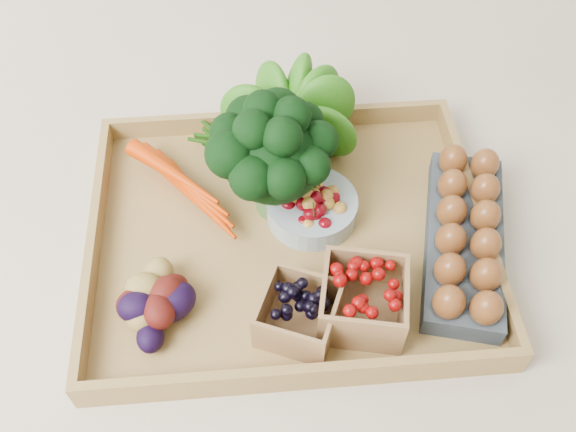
{
  "coord_description": "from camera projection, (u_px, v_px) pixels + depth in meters",
  "views": [
    {
      "loc": [
        -0.04,
        -0.53,
        0.75
      ],
      "look_at": [
        0.0,
        0.0,
        0.06
      ],
      "focal_mm": 40.0,
      "sensor_mm": 36.0,
      "label": 1
    }
  ],
  "objects": [
    {
      "name": "ground",
      "position": [
        288.0,
        241.0,
        0.92
      ],
      "size": [
        4.0,
        4.0,
        0.0
      ],
      "primitive_type": "plane",
      "color": "beige",
      "rests_on": "ground"
    },
    {
      "name": "punnet_raspberry",
      "position": [
        363.0,
        300.0,
        0.81
      ],
      "size": [
        0.13,
        0.13,
        0.07
      ],
      "primitive_type": "cube",
      "rotation": [
        0.0,
        0.0,
        -0.21
      ],
      "color": "#6B0504",
      "rests_on": "tray"
    },
    {
      "name": "potatoes",
      "position": [
        151.0,
        299.0,
        0.81
      ],
      "size": [
        0.13,
        0.13,
        0.07
      ],
      "primitive_type": null,
      "color": "#3E0D09",
      "rests_on": "tray"
    },
    {
      "name": "carrots",
      "position": [
        184.0,
        184.0,
        0.94
      ],
      "size": [
        0.18,
        0.13,
        0.04
      ],
      "primitive_type": null,
      "color": "#D23300",
      "rests_on": "tray"
    },
    {
      "name": "tray",
      "position": [
        288.0,
        238.0,
        0.92
      ],
      "size": [
        0.55,
        0.45,
        0.01
      ],
      "primitive_type": "cube",
      "color": "#A17E43",
      "rests_on": "ground"
    },
    {
      "name": "lettuce",
      "position": [
        291.0,
        112.0,
        0.97
      ],
      "size": [
        0.14,
        0.14,
        0.14
      ],
      "primitive_type": "sphere",
      "color": "#1D5C0E",
      "rests_on": "tray"
    },
    {
      "name": "punnet_blackberry",
      "position": [
        299.0,
        314.0,
        0.8
      ],
      "size": [
        0.12,
        0.12,
        0.06
      ],
      "primitive_type": "cube",
      "rotation": [
        0.0,
        0.0,
        -0.4
      ],
      "color": "black",
      "rests_on": "tray"
    },
    {
      "name": "broccoli",
      "position": [
        274.0,
        175.0,
        0.89
      ],
      "size": [
        0.18,
        0.18,
        0.14
      ],
      "primitive_type": null,
      "color": "black",
      "rests_on": "tray"
    },
    {
      "name": "egg_carton",
      "position": [
        463.0,
        240.0,
        0.89
      ],
      "size": [
        0.17,
        0.31,
        0.03
      ],
      "primitive_type": "cube",
      "rotation": [
        0.0,
        0.0,
        -0.26
      ],
      "color": "#384047",
      "rests_on": "tray"
    },
    {
      "name": "cherry_bowl",
      "position": [
        312.0,
        208.0,
        0.92
      ],
      "size": [
        0.13,
        0.13,
        0.03
      ],
      "primitive_type": "cylinder",
      "color": "#8C9EA5",
      "rests_on": "tray"
    }
  ]
}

